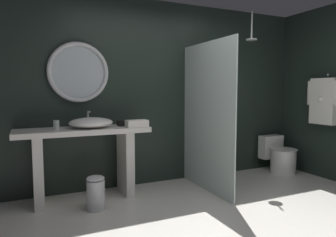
{
  "coord_description": "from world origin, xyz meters",
  "views": [
    {
      "loc": [
        -1.81,
        -2.23,
        1.34
      ],
      "look_at": [
        -0.34,
        0.95,
        1.02
      ],
      "focal_mm": 32.77,
      "sensor_mm": 36.0,
      "label": 1
    }
  ],
  "objects_px": {
    "round_wall_mirror": "(79,72)",
    "rain_shower_head": "(252,35)",
    "hanging_bathrobe": "(324,99)",
    "toilet": "(279,156)",
    "tumbler_cup": "(56,125)",
    "folded_hand_towel": "(137,124)",
    "vessel_sink": "(91,123)",
    "tissue_box": "(123,123)",
    "waste_bin": "(96,193)"
  },
  "relations": [
    {
      "from": "tissue_box",
      "to": "folded_hand_towel",
      "type": "xyz_separation_m",
      "value": [
        0.11,
        -0.2,
        0.01
      ]
    },
    {
      "from": "hanging_bathrobe",
      "to": "folded_hand_towel",
      "type": "bearing_deg",
      "value": 170.79
    },
    {
      "from": "round_wall_mirror",
      "to": "toilet",
      "type": "distance_m",
      "value": 3.4
    },
    {
      "from": "vessel_sink",
      "to": "folded_hand_towel",
      "type": "distance_m",
      "value": 0.56
    },
    {
      "from": "tumbler_cup",
      "to": "round_wall_mirror",
      "type": "xyz_separation_m",
      "value": [
        0.31,
        0.23,
        0.63
      ]
    },
    {
      "from": "vessel_sink",
      "to": "tumbler_cup",
      "type": "relative_size",
      "value": 4.93
    },
    {
      "from": "round_wall_mirror",
      "to": "tissue_box",
      "type": "bearing_deg",
      "value": -22.3
    },
    {
      "from": "tissue_box",
      "to": "rain_shower_head",
      "type": "distance_m",
      "value": 2.31
    },
    {
      "from": "vessel_sink",
      "to": "waste_bin",
      "type": "bearing_deg",
      "value": -95.46
    },
    {
      "from": "tissue_box",
      "to": "hanging_bathrobe",
      "type": "bearing_deg",
      "value": -12.72
    },
    {
      "from": "round_wall_mirror",
      "to": "toilet",
      "type": "relative_size",
      "value": 1.27
    },
    {
      "from": "round_wall_mirror",
      "to": "folded_hand_towel",
      "type": "bearing_deg",
      "value": -33.32
    },
    {
      "from": "toilet",
      "to": "tissue_box",
      "type": "bearing_deg",
      "value": 177.8
    },
    {
      "from": "toilet",
      "to": "waste_bin",
      "type": "bearing_deg",
      "value": -173.53
    },
    {
      "from": "tissue_box",
      "to": "waste_bin",
      "type": "relative_size",
      "value": 0.37
    },
    {
      "from": "tumbler_cup",
      "to": "hanging_bathrobe",
      "type": "xyz_separation_m",
      "value": [
        3.71,
        -0.64,
        0.27
      ]
    },
    {
      "from": "vessel_sink",
      "to": "rain_shower_head",
      "type": "height_order",
      "value": "rain_shower_head"
    },
    {
      "from": "vessel_sink",
      "to": "waste_bin",
      "type": "height_order",
      "value": "vessel_sink"
    },
    {
      "from": "vessel_sink",
      "to": "round_wall_mirror",
      "type": "height_order",
      "value": "round_wall_mirror"
    },
    {
      "from": "tumbler_cup",
      "to": "folded_hand_towel",
      "type": "relative_size",
      "value": 0.4
    },
    {
      "from": "rain_shower_head",
      "to": "vessel_sink",
      "type": "bearing_deg",
      "value": 178.25
    },
    {
      "from": "tumbler_cup",
      "to": "toilet",
      "type": "distance_m",
      "value": 3.49
    },
    {
      "from": "tumbler_cup",
      "to": "folded_hand_towel",
      "type": "height_order",
      "value": "tumbler_cup"
    },
    {
      "from": "round_wall_mirror",
      "to": "hanging_bathrobe",
      "type": "distance_m",
      "value": 3.53
    },
    {
      "from": "tissue_box",
      "to": "hanging_bathrobe",
      "type": "relative_size",
      "value": 0.19
    },
    {
      "from": "folded_hand_towel",
      "to": "tissue_box",
      "type": "bearing_deg",
      "value": 119.38
    },
    {
      "from": "hanging_bathrobe",
      "to": "toilet",
      "type": "height_order",
      "value": "hanging_bathrobe"
    },
    {
      "from": "waste_bin",
      "to": "folded_hand_towel",
      "type": "relative_size",
      "value": 1.46
    },
    {
      "from": "round_wall_mirror",
      "to": "hanging_bathrobe",
      "type": "height_order",
      "value": "round_wall_mirror"
    },
    {
      "from": "waste_bin",
      "to": "toilet",
      "type": "bearing_deg",
      "value": 6.47
    },
    {
      "from": "vessel_sink",
      "to": "folded_hand_towel",
      "type": "height_order",
      "value": "vessel_sink"
    },
    {
      "from": "tissue_box",
      "to": "hanging_bathrobe",
      "type": "xyz_separation_m",
      "value": [
        2.89,
        -0.65,
        0.29
      ]
    },
    {
      "from": "tissue_box",
      "to": "toilet",
      "type": "relative_size",
      "value": 0.24
    },
    {
      "from": "vessel_sink",
      "to": "toilet",
      "type": "xyz_separation_m",
      "value": [
        3.03,
        -0.04,
        -0.69
      ]
    },
    {
      "from": "round_wall_mirror",
      "to": "rain_shower_head",
      "type": "height_order",
      "value": "rain_shower_head"
    },
    {
      "from": "tissue_box",
      "to": "waste_bin",
      "type": "bearing_deg",
      "value": -135.84
    },
    {
      "from": "hanging_bathrobe",
      "to": "waste_bin",
      "type": "height_order",
      "value": "hanging_bathrobe"
    },
    {
      "from": "rain_shower_head",
      "to": "waste_bin",
      "type": "height_order",
      "value": "rain_shower_head"
    },
    {
      "from": "tumbler_cup",
      "to": "toilet",
      "type": "xyz_separation_m",
      "value": [
        3.43,
        -0.09,
        -0.68
      ]
    },
    {
      "from": "toilet",
      "to": "tumbler_cup",
      "type": "bearing_deg",
      "value": 178.57
    },
    {
      "from": "vessel_sink",
      "to": "tissue_box",
      "type": "distance_m",
      "value": 0.43
    },
    {
      "from": "tumbler_cup",
      "to": "round_wall_mirror",
      "type": "relative_size",
      "value": 0.14
    },
    {
      "from": "tumbler_cup",
      "to": "round_wall_mirror",
      "type": "bearing_deg",
      "value": 36.43
    },
    {
      "from": "hanging_bathrobe",
      "to": "toilet",
      "type": "relative_size",
      "value": 1.25
    },
    {
      "from": "rain_shower_head",
      "to": "tissue_box",
      "type": "bearing_deg",
      "value": 176.21
    },
    {
      "from": "hanging_bathrobe",
      "to": "tumbler_cup",
      "type": "bearing_deg",
      "value": 170.25
    },
    {
      "from": "tissue_box",
      "to": "folded_hand_towel",
      "type": "distance_m",
      "value": 0.23
    },
    {
      "from": "vessel_sink",
      "to": "hanging_bathrobe",
      "type": "height_order",
      "value": "hanging_bathrobe"
    },
    {
      "from": "waste_bin",
      "to": "vessel_sink",
      "type": "bearing_deg",
      "value": 84.54
    },
    {
      "from": "tissue_box",
      "to": "hanging_bathrobe",
      "type": "height_order",
      "value": "hanging_bathrobe"
    }
  ]
}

